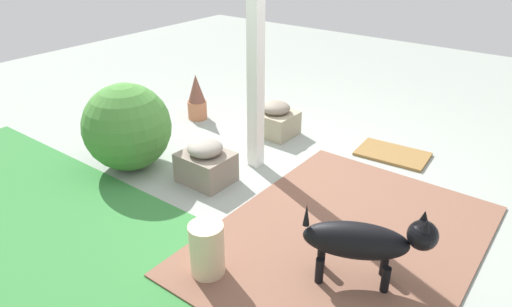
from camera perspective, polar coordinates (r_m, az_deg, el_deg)
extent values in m
plane|color=#949C93|center=(4.43, 2.66, -2.51)|extent=(12.00, 12.00, 0.00)
cube|color=brown|center=(3.63, 10.91, -10.29)|extent=(1.80, 2.40, 0.02)
cube|color=white|center=(4.15, -0.04, 14.59)|extent=(0.12, 0.12, 2.58)
cube|color=tan|center=(5.20, 2.47, 3.74)|extent=(0.43, 0.41, 0.27)
ellipsoid|color=gray|center=(5.13, 2.51, 5.67)|extent=(0.31, 0.31, 0.14)
cube|color=gray|center=(4.28, -6.20, -1.70)|extent=(0.47, 0.40, 0.28)
ellipsoid|color=gray|center=(4.18, -6.34, 0.68)|extent=(0.33, 0.33, 0.15)
sphere|color=#448035|center=(4.55, -15.67, 3.18)|extent=(0.84, 0.84, 0.84)
cylinder|color=#B96C4B|center=(5.69, -7.27, 5.40)|extent=(0.23, 0.23, 0.22)
cone|color=brown|center=(5.60, -7.44, 8.03)|extent=(0.21, 0.21, 0.33)
ellipsoid|color=black|center=(3.09, 12.22, -10.48)|extent=(0.72, 0.50, 0.25)
sphere|color=black|center=(3.08, 19.95, -9.51)|extent=(0.19, 0.19, 0.19)
cone|color=black|center=(3.06, 20.16, -7.29)|extent=(0.06, 0.06, 0.08)
cone|color=black|center=(2.97, 20.39, -8.42)|extent=(0.06, 0.06, 0.08)
cylinder|color=black|center=(3.31, 15.61, -13.09)|extent=(0.06, 0.06, 0.21)
cylinder|color=black|center=(3.19, 15.73, -14.91)|extent=(0.06, 0.06, 0.21)
cylinder|color=black|center=(3.29, 8.09, -12.47)|extent=(0.06, 0.06, 0.21)
cylinder|color=black|center=(3.17, 7.86, -14.28)|extent=(0.06, 0.06, 0.21)
cone|color=black|center=(3.00, 6.27, -7.54)|extent=(0.05, 0.05, 0.16)
cylinder|color=beige|center=(3.17, -6.10, -11.82)|extent=(0.24, 0.24, 0.40)
cube|color=olive|center=(4.97, 16.56, -0.06)|extent=(0.73, 0.50, 0.03)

